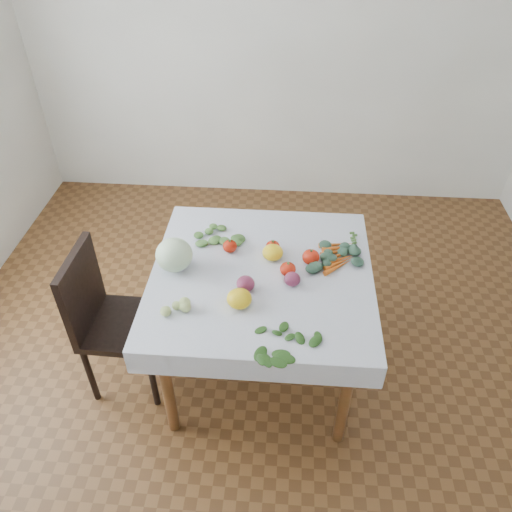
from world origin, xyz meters
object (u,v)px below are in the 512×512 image
at_px(cabbage, 174,255).
at_px(carrot_bunch, 339,255).
at_px(heirloom_back, 273,252).
at_px(table, 262,287).
at_px(chair, 106,314).

distance_m(cabbage, carrot_bunch, 0.86).
bearing_deg(heirloom_back, cabbage, -167.06).
relative_size(cabbage, carrot_bunch, 0.66).
distance_m(heirloom_back, carrot_bunch, 0.35).
xyz_separation_m(table, cabbage, (-0.45, 0.01, 0.19)).
relative_size(chair, cabbage, 4.81).
distance_m(table, cabbage, 0.48).
xyz_separation_m(table, chair, (-0.82, -0.12, -0.14)).
height_order(chair, heirloom_back, chair).
height_order(chair, cabbage, cabbage).
xyz_separation_m(cabbage, carrot_bunch, (0.84, 0.15, -0.07)).
bearing_deg(heirloom_back, chair, -164.51).
xyz_separation_m(table, carrot_bunch, (0.40, 0.15, 0.12)).
bearing_deg(table, carrot_bunch, 20.82).
height_order(heirloom_back, carrot_bunch, heirloom_back).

